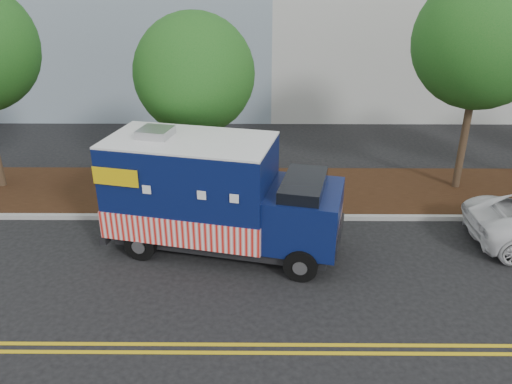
{
  "coord_description": "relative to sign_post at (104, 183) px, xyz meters",
  "views": [
    {
      "loc": [
        1.4,
        -12.89,
        7.5
      ],
      "look_at": [
        1.3,
        0.6,
        1.34
      ],
      "focal_mm": 35.0,
      "sensor_mm": 36.0,
      "label": 1
    }
  ],
  "objects": [
    {
      "name": "tree_c",
      "position": [
        12.06,
        2.21,
        4.05
      ],
      "size": [
        4.39,
        4.39,
        7.45
      ],
      "color": "#38281C",
      "rests_on": "ground"
    },
    {
      "name": "centerline_near",
      "position": [
        3.51,
        -6.0,
        -1.19
      ],
      "size": [
        120.0,
        0.1,
        0.01
      ],
      "primitive_type": "cube",
      "color": "gold",
      "rests_on": "ground"
    },
    {
      "name": "mulch_strip",
      "position": [
        3.51,
        1.95,
        -1.12
      ],
      "size": [
        120.0,
        4.0,
        0.15
      ],
      "primitive_type": "cube",
      "color": "black",
      "rests_on": "ground"
    },
    {
      "name": "tree_b",
      "position": [
        2.77,
        2.05,
        3.03
      ],
      "size": [
        3.98,
        3.98,
        6.23
      ],
      "color": "#38281C",
      "rests_on": "ground"
    },
    {
      "name": "food_truck",
      "position": [
        3.59,
        -1.85,
        0.37
      ],
      "size": [
        6.93,
        3.79,
        3.47
      ],
      "rotation": [
        0.0,
        0.0,
        -0.23
      ],
      "color": "black",
      "rests_on": "ground"
    },
    {
      "name": "sign_post",
      "position": [
        0.0,
        0.0,
        0.0
      ],
      "size": [
        0.06,
        0.06,
        2.4
      ],
      "primitive_type": "cube",
      "color": "#473828",
      "rests_on": "ground"
    },
    {
      "name": "ground",
      "position": [
        3.51,
        -1.55,
        -1.2
      ],
      "size": [
        120.0,
        120.0,
        0.0
      ],
      "primitive_type": "plane",
      "color": "black",
      "rests_on": "ground"
    },
    {
      "name": "centerline_far",
      "position": [
        3.51,
        -6.25,
        -1.19
      ],
      "size": [
        120.0,
        0.1,
        0.01
      ],
      "primitive_type": "cube",
      "color": "gold",
      "rests_on": "ground"
    },
    {
      "name": "curb",
      "position": [
        3.51,
        -0.15,
        -1.12
      ],
      "size": [
        120.0,
        0.18,
        0.15
      ],
      "primitive_type": "cube",
      "color": "#9E9E99",
      "rests_on": "ground"
    }
  ]
}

